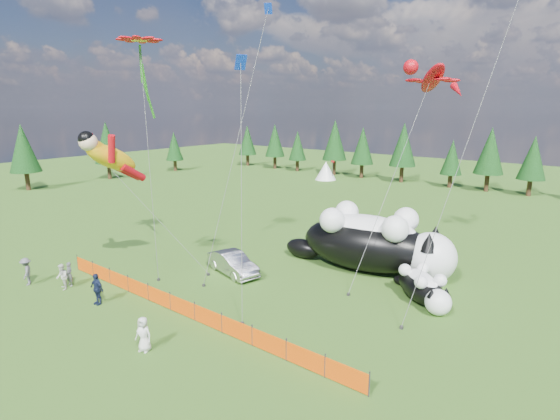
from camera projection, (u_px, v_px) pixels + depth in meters
name	position (u px, v px, depth m)	size (l,w,h in m)	color
ground	(223.00, 297.00, 25.78)	(160.00, 160.00, 0.00)	#123B0A
safety_fence	(182.00, 307.00, 23.36)	(22.06, 0.06, 1.10)	#262626
tree_line	(458.00, 159.00, 59.38)	(90.00, 4.00, 8.00)	black
festival_tents	(543.00, 193.00, 49.55)	(50.00, 3.20, 2.80)	white
cat_large	(374.00, 242.00, 29.40)	(12.13, 5.44, 4.39)	black
cat_small	(423.00, 287.00, 24.93)	(4.43, 4.03, 1.93)	black
car	(233.00, 263.00, 29.21)	(1.55, 4.44, 1.46)	#B6B5BA
spectator_a	(69.00, 274.00, 27.20)	(0.56, 0.37, 1.54)	#545458
spectator_b	(62.00, 277.00, 26.65)	(0.79, 0.47, 1.63)	silver
spectator_c	(97.00, 289.00, 24.64)	(1.07, 0.55, 1.83)	#161F3D
spectator_d	(26.00, 272.00, 27.32)	(1.15, 0.59, 1.77)	#545458
spectator_e	(143.00, 334.00, 19.89)	(0.81, 0.53, 1.67)	silver
superhero_kite	(112.00, 158.00, 27.42)	(6.98, 5.89, 10.72)	#F3AF0C
gecko_kite	(432.00, 79.00, 29.14)	(6.05, 12.36, 15.38)	#BA0913
flower_kite	(140.00, 43.00, 26.61)	(3.30, 2.94, 15.13)	#BA0913
diamond_kite_a	(264.00, 28.00, 27.62)	(0.99, 6.31, 18.04)	#0C32BB
diamond_kite_c	(241.00, 72.00, 22.67)	(2.50, 3.22, 14.06)	#0C32BB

